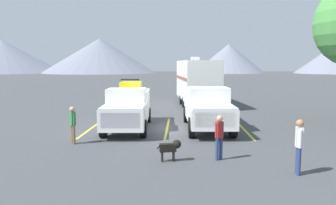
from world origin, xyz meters
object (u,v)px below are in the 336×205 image
at_px(person_b, 219,134).
at_px(person_c, 299,143).
at_px(pickup_truck_b, 207,106).
at_px(camper_trailer_a, 197,80).
at_px(dog, 172,147).
at_px(person_a, 73,123).
at_px(pickup_truck_a, 129,106).

xyz_separation_m(person_b, person_c, (2.20, -1.39, 0.07)).
height_order(pickup_truck_b, camper_trailer_a, camper_trailer_a).
distance_m(person_b, dog, 1.69).
height_order(pickup_truck_b, person_c, pickup_truck_b).
distance_m(person_a, person_c, 8.68).
relative_size(person_a, person_c, 0.93).
relative_size(person_b, person_c, 0.93).
distance_m(person_a, person_b, 6.12).
xyz_separation_m(pickup_truck_b, dog, (-1.63, -5.71, -0.64)).
bearing_deg(person_a, person_b, -19.23).
xyz_separation_m(person_a, dog, (4.15, -2.22, -0.40)).
bearing_deg(dog, camper_trailer_a, 83.89).
height_order(person_b, dog, person_b).
relative_size(camper_trailer_a, dog, 10.08).
bearing_deg(camper_trailer_a, person_b, -89.83).
distance_m(person_a, dog, 4.73).
bearing_deg(pickup_truck_b, dog, -105.95).
xyz_separation_m(pickup_truck_a, person_b, (4.01, -5.42, -0.25)).
xyz_separation_m(pickup_truck_b, camper_trailer_a, (-0.05, 9.10, 0.89)).
xyz_separation_m(camper_trailer_a, person_a, (-5.74, -12.59, -1.13)).
distance_m(pickup_truck_b, person_c, 7.24).
bearing_deg(pickup_truck_a, person_b, -53.54).
bearing_deg(pickup_truck_a, person_a, -117.54).
relative_size(camper_trailer_a, person_a, 5.41).
bearing_deg(person_a, pickup_truck_b, 31.11).
height_order(pickup_truck_b, person_a, pickup_truck_b).
distance_m(person_c, dog, 4.04).
height_order(pickup_truck_a, person_a, pickup_truck_a).
relative_size(person_a, person_b, 1.00).
height_order(camper_trailer_a, person_c, camper_trailer_a).
relative_size(pickup_truck_b, camper_trailer_a, 0.69).
relative_size(camper_trailer_a, person_b, 5.42).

